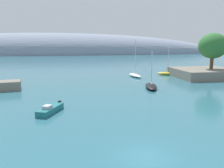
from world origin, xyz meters
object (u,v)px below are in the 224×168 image
sailboat_black_near_shore (151,86)px  sailboat_white_outer_mooring (135,75)px  sailboat_yellow_mid_mooring (168,73)px  tree_clump_shore (213,46)px  motorboat_teal_alongside_breakwater (50,109)px

sailboat_black_near_shore → sailboat_white_outer_mooring: (0.91, 15.66, 0.08)m
sailboat_black_near_shore → sailboat_yellow_mid_mooring: (11.14, 17.79, 0.06)m
tree_clump_shore → sailboat_white_outer_mooring: size_ratio=0.93×
sailboat_yellow_mid_mooring → sailboat_white_outer_mooring: (-10.23, -2.13, 0.02)m
sailboat_black_near_shore → sailboat_yellow_mid_mooring: size_ratio=0.85×
tree_clump_shore → motorboat_teal_alongside_breakwater: bearing=-147.2°
tree_clump_shore → sailboat_black_near_shore: bearing=-151.0°
tree_clump_shore → sailboat_black_near_shore: (-20.23, -11.21, -7.79)m
sailboat_yellow_mid_mooring → motorboat_teal_alongside_breakwater: bearing=-109.0°
tree_clump_shore → motorboat_teal_alongside_breakwater: (-38.61, -24.90, -7.81)m
tree_clump_shore → sailboat_yellow_mid_mooring: bearing=144.1°
sailboat_yellow_mid_mooring → motorboat_teal_alongside_breakwater: size_ratio=1.69×
tree_clump_shore → sailboat_white_outer_mooring: 21.27m
sailboat_black_near_shore → tree_clump_shore: bearing=-47.1°
tree_clump_shore → sailboat_yellow_mid_mooring: (-9.09, 6.58, -7.73)m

